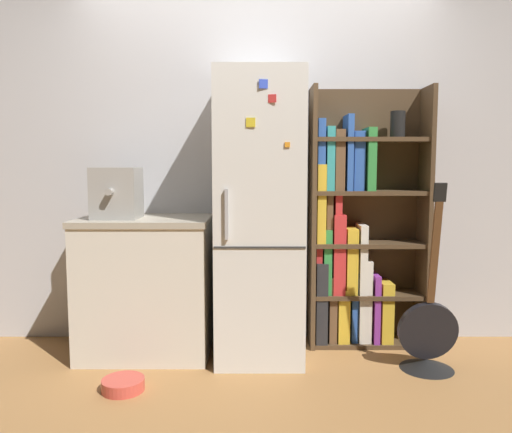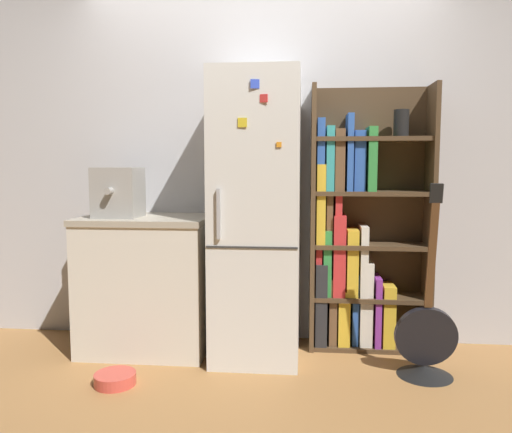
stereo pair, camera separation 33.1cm
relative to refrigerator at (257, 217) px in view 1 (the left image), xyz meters
The scene contains 8 objects.
ground_plane 0.94m from the refrigerator, 89.98° to the right, with size 16.00×16.00×0.00m, color #A87542.
wall_back 0.51m from the refrigerator, 89.99° to the left, with size 8.00×0.05×2.60m.
refrigerator is the anchor object (origin of this frame).
bookshelf 0.72m from the refrigerator, 17.50° to the left, with size 0.81×0.29×1.80m.
kitchen_counter 0.89m from the refrigerator, behind, with size 0.86×0.62×0.92m.
espresso_machine 0.94m from the refrigerator, behind, with size 0.29×0.33×0.33m.
guitar 1.32m from the refrigerator, 14.07° to the right, with size 0.37×0.33×1.17m.
pet_bowl 1.31m from the refrigerator, 144.07° to the right, with size 0.24×0.24×0.07m.
Camera 1 is at (-0.02, -3.15, 1.26)m, focal length 35.00 mm.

